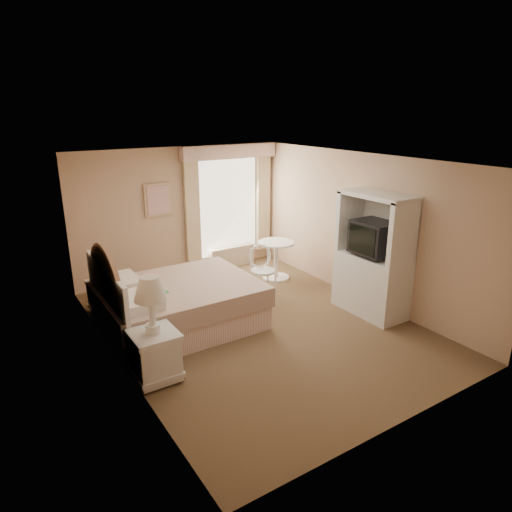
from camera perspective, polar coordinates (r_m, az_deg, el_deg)
room at (r=6.64m, az=0.17°, el=1.07°), size 4.21×5.51×2.51m
window at (r=9.35m, az=-3.30°, el=6.65°), size 2.05×0.22×2.51m
framed_art at (r=8.74m, az=-12.17°, el=6.86°), size 0.52×0.04×0.62m
bed at (r=6.97m, az=-10.34°, el=-6.01°), size 2.28×1.80×1.59m
nightstand_near at (r=5.71m, az=-12.61°, el=-10.53°), size 0.55×0.55×1.33m
nightstand_far at (r=7.77m, az=-18.62°, el=-3.79°), size 0.46×0.46×1.12m
round_table at (r=8.82m, az=2.52°, el=0.25°), size 0.70×0.70×0.74m
cafe_chair at (r=8.05m, az=0.72°, el=-1.29°), size 0.50×0.50×0.90m
armoire at (r=7.48m, az=14.40°, el=-1.05°), size 0.59×1.18×1.96m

